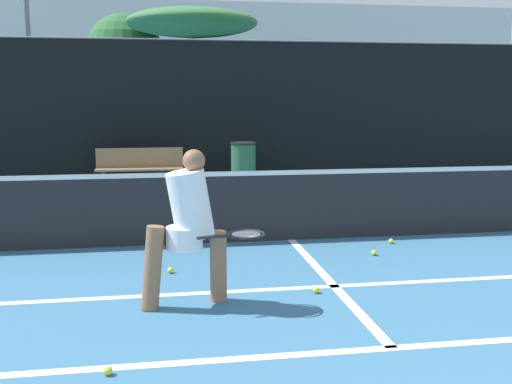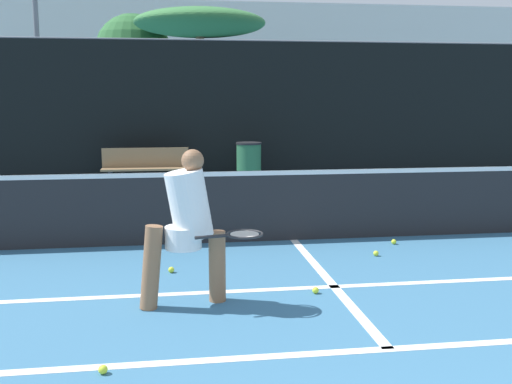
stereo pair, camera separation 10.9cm
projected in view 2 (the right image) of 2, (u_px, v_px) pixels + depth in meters
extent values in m
cube|color=white|center=(389.00, 349.00, 4.60)|extent=(11.00, 0.10, 0.01)
cube|color=white|center=(334.00, 287.00, 6.11)|extent=(8.25, 0.10, 0.01)
cube|color=white|center=(328.00, 279.00, 6.35)|extent=(0.10, 3.57, 0.01)
cube|color=#232326|center=(294.00, 205.00, 8.02)|extent=(11.00, 0.02, 0.95)
cube|color=white|center=(294.00, 172.00, 7.95)|extent=(11.00, 0.03, 0.06)
cube|color=black|center=(244.00, 113.00, 13.17)|extent=(24.00, 0.06, 3.09)
cylinder|color=slate|center=(244.00, 40.00, 12.92)|extent=(24.00, 0.04, 0.04)
cylinder|color=#8C6042|center=(217.00, 266.00, 5.64)|extent=(0.16, 0.16, 0.67)
cylinder|color=#8C6042|center=(151.00, 267.00, 5.44)|extent=(0.26, 0.20, 0.78)
cylinder|color=white|center=(183.00, 237.00, 5.49)|extent=(0.34, 0.34, 0.20)
cylinder|color=white|center=(189.00, 204.00, 5.46)|extent=(0.45, 0.37, 0.67)
sphere|color=#8C6042|center=(193.00, 160.00, 5.41)|extent=(0.21, 0.21, 0.21)
cylinder|color=#262628|center=(211.00, 237.00, 5.31)|extent=(0.30, 0.08, 0.03)
torus|color=#262628|center=(245.00, 234.00, 5.41)|extent=(0.40, 0.40, 0.02)
cylinder|color=beige|center=(245.00, 234.00, 5.41)|extent=(0.30, 0.30, 0.01)
sphere|color=#D1E033|center=(394.00, 242.00, 7.85)|extent=(0.07, 0.07, 0.07)
sphere|color=#D1E033|center=(316.00, 290.00, 5.90)|extent=(0.07, 0.07, 0.07)
sphere|color=#D1E033|center=(376.00, 253.00, 7.27)|extent=(0.07, 0.07, 0.07)
sphere|color=#D1E033|center=(103.00, 369.00, 4.19)|extent=(0.07, 0.07, 0.07)
sphere|color=#D1E033|center=(171.00, 270.00, 6.59)|extent=(0.07, 0.07, 0.07)
cube|color=olive|center=(145.00, 169.00, 12.27)|extent=(1.78, 0.39, 0.04)
cube|color=olive|center=(146.00, 158.00, 12.41)|extent=(1.77, 0.07, 0.42)
cube|color=#333338|center=(111.00, 180.00, 12.21)|extent=(0.06, 0.32, 0.44)
cube|color=#333338|center=(180.00, 179.00, 12.39)|extent=(0.06, 0.32, 0.44)
cylinder|color=#28603D|center=(249.00, 166.00, 12.53)|extent=(0.51, 0.51, 0.93)
cylinder|color=black|center=(249.00, 143.00, 12.45)|extent=(0.54, 0.54, 0.04)
cube|color=black|center=(384.00, 149.00, 16.99)|extent=(1.68, 4.15, 0.87)
cube|color=#1E2328|center=(388.00, 123.00, 16.67)|extent=(1.41, 2.49, 0.58)
cylinder|color=black|center=(392.00, 149.00, 18.42)|extent=(0.18, 0.60, 0.60)
cylinder|color=black|center=(429.00, 158.00, 15.82)|extent=(0.18, 0.60, 0.60)
cylinder|color=slate|center=(37.00, 34.00, 17.86)|extent=(0.16, 0.16, 7.51)
cylinder|color=brown|center=(219.00, 106.00, 21.85)|extent=(0.28, 0.28, 3.10)
ellipsoid|color=#28562D|center=(219.00, 53.00, 21.54)|extent=(3.41, 3.41, 0.90)
cylinder|color=brown|center=(135.00, 114.00, 22.24)|extent=(0.28, 0.28, 2.52)
sphere|color=#2D6633|center=(133.00, 52.00, 21.88)|extent=(2.77, 2.77, 2.77)
cylinder|color=brown|center=(201.00, 94.00, 20.21)|extent=(0.28, 0.28, 3.96)
ellipsoid|color=#38753D|center=(200.00, 23.00, 19.84)|extent=(4.36, 4.36, 0.90)
cube|color=beige|center=(198.00, 68.00, 32.31)|extent=(36.00, 2.40, 6.76)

